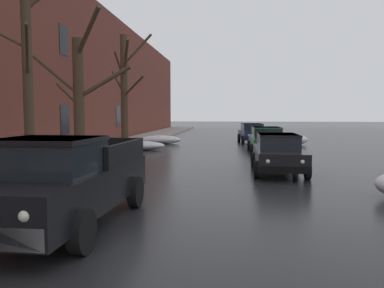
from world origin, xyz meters
The scene contains 13 objects.
left_sidewalk_slab centered at (-6.73, 18.00, 0.07)m, with size 3.25×80.00×0.14m, color gray.
brick_townhouse_facade centered at (-8.86, 18.01, 4.86)m, with size 0.63×80.00×9.72m.
snow_bank_near_corner_left centered at (-4.93, 23.52, 0.27)m, with size 2.94×1.33×0.63m.
snow_bank_mid_block_left centered at (-4.42, 12.40, 0.37)m, with size 2.98×1.33×0.75m.
snow_bank_near_corner_right centered at (4.49, 27.92, 0.38)m, with size 2.22×1.27×0.77m.
snow_bank_along_right_kerb centered at (-4.46, 28.16, 0.30)m, with size 2.91×1.20×0.62m.
bare_tree_second_along_sidewalk centered at (-5.23, 11.79, 3.46)m, with size 2.40×3.41×6.79m.
bare_tree_mid_block centered at (-5.20, 15.39, 2.75)m, with size 3.47×2.75×5.83m.
bare_tree_far_down_block centered at (-5.22, 21.64, 3.40)m, with size 2.52×2.75×6.44m.
pickup_truck_black_approaching_near_lane centered at (-2.66, 8.26, 0.88)m, with size 2.19×5.16×1.76m.
sedan_black_parked_kerbside_close centered at (2.23, 15.55, 0.75)m, with size 1.90×4.40×1.42m.
sedan_green_parked_kerbside_mid centered at (2.43, 22.57, 0.75)m, with size 1.97×4.38×1.42m.
sedan_darkblue_parked_far_down_block centered at (2.01, 29.77, 0.75)m, with size 2.11×4.03×1.42m.
Camera 1 is at (0.55, 1.19, 2.20)m, focal length 36.10 mm.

